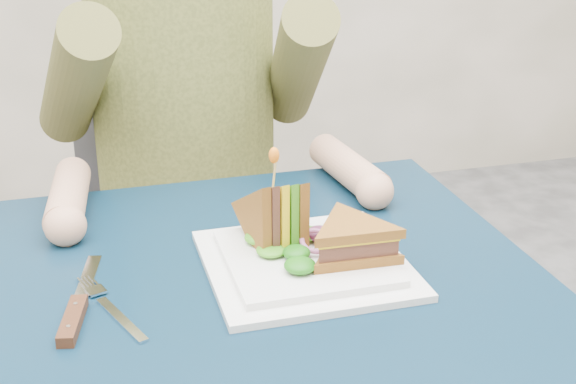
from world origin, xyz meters
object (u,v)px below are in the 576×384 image
object	(u,v)px
plate	(306,262)
fork	(112,309)
table	(260,339)
diner	(183,47)
chair	(184,211)
knife	(76,312)
sandwich_flat	(352,240)
sandwich_upright	(275,220)

from	to	relation	value
plate	fork	xyz separation A→B (m)	(-0.26, -0.04, -0.01)
table	diner	distance (m)	0.63
table	plate	bearing A→B (deg)	23.19
chair	fork	distance (m)	0.74
chair	knife	world-z (taller)	chair
sandwich_flat	sandwich_upright	size ratio (longest dim) A/B	0.99
plate	knife	distance (m)	0.30
sandwich_upright	knife	distance (m)	0.29
table	plate	distance (m)	0.12
knife	sandwich_flat	bearing A→B (deg)	2.96
chair	sandwich_upright	xyz separation A→B (m)	(0.04, -0.61, 0.24)
knife	chair	bearing A→B (deg)	71.90
table	diner	bearing A→B (deg)	90.00
plate	sandwich_flat	xyz separation A→B (m)	(0.06, -0.02, 0.04)
diner	sandwich_upright	world-z (taller)	diner
sandwich_upright	fork	world-z (taller)	sandwich_upright
table	fork	distance (m)	0.20
table	plate	size ratio (longest dim) A/B	2.88
diner	table	bearing A→B (deg)	-90.00
chair	fork	world-z (taller)	chair
table	chair	xyz separation A→B (m)	(0.00, 0.68, -0.11)
table	chair	distance (m)	0.69
table	fork	xyz separation A→B (m)	(-0.18, -0.01, 0.08)
fork	diner	bearing A→B (deg)	72.35
table	chair	bearing A→B (deg)	90.00
knife	diner	bearing A→B (deg)	68.70
sandwich_upright	knife	bearing A→B (deg)	-161.73
chair	diner	bearing A→B (deg)	-90.00
sandwich_upright	chair	bearing A→B (deg)	93.81
sandwich_flat	diner	bearing A→B (deg)	102.54
plate	sandwich_upright	world-z (taller)	sandwich_upright
sandwich_flat	knife	world-z (taller)	sandwich_flat
table	knife	world-z (taller)	knife
chair	fork	bearing A→B (deg)	-104.93
table	sandwich_flat	size ratio (longest dim) A/B	5.20
fork	table	bearing A→B (deg)	3.44
diner	sandwich_flat	size ratio (longest dim) A/B	5.17
plate	fork	world-z (taller)	plate
diner	plate	xyz separation A→B (m)	(0.07, -0.54, -0.18)
chair	plate	bearing A→B (deg)	-83.82
chair	fork	size ratio (longest dim) A/B	5.35
sandwich_flat	fork	bearing A→B (deg)	-176.99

